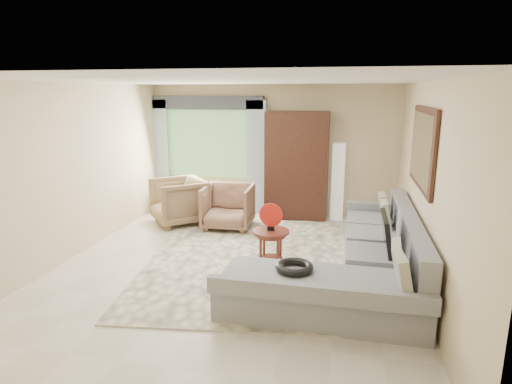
% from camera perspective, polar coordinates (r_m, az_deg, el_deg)
% --- Properties ---
extents(ground, '(6.00, 6.00, 0.00)m').
position_cam_1_polar(ground, '(6.23, -2.98, -10.05)').
color(ground, silver).
rests_on(ground, ground).
extents(area_rug, '(3.49, 4.36, 0.02)m').
position_cam_1_polar(area_rug, '(6.49, -0.69, -8.96)').
color(area_rug, '#F5ECC2').
rests_on(area_rug, ground).
extents(sectional_sofa, '(2.30, 3.46, 0.90)m').
position_cam_1_polar(sectional_sofa, '(5.77, 14.07, -9.37)').
color(sectional_sofa, gray).
rests_on(sectional_sofa, ground).
extents(tv_screen, '(0.14, 0.74, 0.48)m').
position_cam_1_polar(tv_screen, '(5.66, 17.02, -5.32)').
color(tv_screen, black).
rests_on(tv_screen, sectional_sofa).
extents(garden_hose, '(0.43, 0.43, 0.09)m').
position_cam_1_polar(garden_hose, '(4.89, 5.15, -9.94)').
color(garden_hose, black).
rests_on(garden_hose, sectional_sofa).
extents(coffee_table, '(0.53, 0.53, 0.53)m').
position_cam_1_polar(coffee_table, '(6.22, 1.98, -7.34)').
color(coffee_table, '#491E13').
rests_on(coffee_table, ground).
extents(red_disc, '(0.34, 0.05, 0.34)m').
position_cam_1_polar(red_disc, '(6.06, 2.01, -3.08)').
color(red_disc, red).
rests_on(red_disc, coffee_table).
extents(armchair_left, '(1.32, 1.32, 0.86)m').
position_cam_1_polar(armchair_left, '(8.25, -10.25, -1.21)').
color(armchair_left, '#8F764E').
rests_on(armchair_left, ground).
extents(armchair_right, '(0.90, 0.92, 0.81)m').
position_cam_1_polar(armchair_right, '(7.85, -3.75, -1.98)').
color(armchair_right, brown).
rests_on(armchair_right, ground).
extents(potted_plant, '(0.65, 0.60, 0.58)m').
position_cam_1_polar(potted_plant, '(9.16, -12.09, -0.75)').
color(potted_plant, '#999999').
rests_on(potted_plant, ground).
extents(armoire, '(1.20, 0.55, 2.10)m').
position_cam_1_polar(armoire, '(8.41, 5.47, 3.53)').
color(armoire, black).
rests_on(armoire, ground).
extents(floor_lamp, '(0.24, 0.24, 1.50)m').
position_cam_1_polar(floor_lamp, '(8.47, 10.85, 1.35)').
color(floor_lamp, silver).
rests_on(floor_lamp, ground).
extents(window, '(1.80, 0.04, 1.40)m').
position_cam_1_polar(window, '(9.03, -6.41, 6.41)').
color(window, '#669E59').
rests_on(window, wall_back).
extents(curtain_left, '(0.40, 0.08, 2.30)m').
position_cam_1_polar(curtain_left, '(9.36, -12.67, 4.88)').
color(curtain_left, '#9EB7CC').
rests_on(curtain_left, ground).
extents(curtain_right, '(0.40, 0.08, 2.30)m').
position_cam_1_polar(curtain_right, '(8.69, 0.03, 4.57)').
color(curtain_right, '#9EB7CC').
rests_on(curtain_right, ground).
extents(valance, '(2.40, 0.12, 0.26)m').
position_cam_1_polar(valance, '(8.90, -6.70, 11.80)').
color(valance, '#1E232D').
rests_on(valance, wall_back).
extents(wall_mirror, '(0.05, 1.70, 1.05)m').
position_cam_1_polar(wall_mirror, '(5.98, 21.29, 5.49)').
color(wall_mirror, black).
rests_on(wall_mirror, wall_right).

